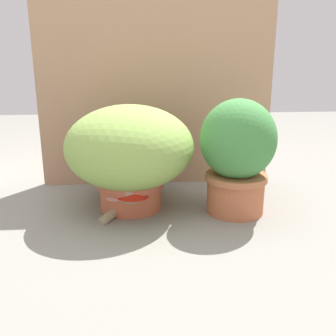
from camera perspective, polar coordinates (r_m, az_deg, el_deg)
The scene contains 7 objects.
ground_plane at distance 1.50m, azimuth -3.28°, elevation -7.59°, with size 6.00×6.00×0.00m, color gray.
cardboard_backdrop at distance 1.83m, azimuth -1.80°, elevation 11.29°, with size 1.12×0.03×0.89m, color tan.
grass_planter at distance 1.53m, azimuth -5.87°, elevation 2.57°, with size 0.52×0.52×0.43m.
leafy_planter at distance 1.50m, azimuth 10.55°, elevation 2.26°, with size 0.30×0.30×0.46m.
cat at distance 1.55m, azimuth -4.11°, elevation -1.88°, with size 0.31×0.33×0.32m.
mushroom_ornament_red at distance 1.47m, azimuth -5.36°, elevation -3.74°, with size 0.13×0.13×0.14m.
mushroom_ornament_pink at distance 1.50m, azimuth -7.57°, elevation -4.05°, with size 0.10×0.10×0.12m.
Camera 1 is at (-0.02, -1.37, 0.60)m, focal length 39.93 mm.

